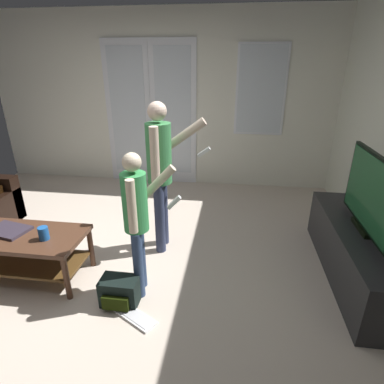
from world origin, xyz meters
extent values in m
cube|color=beige|center=(0.00, 0.00, -0.01)|extent=(5.33, 5.12, 0.02)
cube|color=white|center=(0.00, 2.53, 1.28)|extent=(5.33, 0.06, 2.57)
cube|color=white|center=(-0.50, 2.49, 1.07)|extent=(0.71, 0.02, 2.20)
cube|color=silver|center=(-0.50, 2.47, 1.12)|extent=(0.55, 0.01, 1.90)
cube|color=white|center=(0.21, 2.49, 1.07)|extent=(0.71, 0.02, 2.20)
cube|color=silver|center=(0.21, 2.47, 1.12)|extent=(0.55, 0.01, 1.90)
cube|color=white|center=(1.49, 2.49, 1.47)|extent=(0.71, 0.02, 1.27)
cube|color=silver|center=(1.49, 2.47, 1.47)|extent=(0.65, 0.01, 1.21)
cube|color=#4A2D1E|center=(-0.66, -0.13, 0.42)|extent=(1.06, 0.54, 0.04)
cube|color=#4E3417|center=(-0.66, -0.13, 0.16)|extent=(0.98, 0.46, 0.02)
cylinder|color=#4A2D1E|center=(-0.16, -0.37, 0.20)|extent=(0.05, 0.05, 0.40)
cylinder|color=#4A2D1E|center=(-0.16, 0.10, 0.20)|extent=(0.05, 0.05, 0.40)
cube|color=#242426|center=(2.31, 0.28, 0.25)|extent=(0.47, 1.68, 0.49)
cube|color=black|center=(2.31, 0.28, 0.51)|extent=(0.08, 0.34, 0.04)
cube|color=black|center=(2.31, 0.28, 0.85)|extent=(0.04, 0.98, 0.64)
cube|color=#194C28|center=(2.29, 0.28, 0.85)|extent=(0.00, 0.93, 0.59)
cylinder|color=#2E3551|center=(0.44, 0.45, 0.37)|extent=(0.10, 0.10, 0.75)
cylinder|color=#2E3551|center=(0.44, 0.61, 0.37)|extent=(0.10, 0.10, 0.75)
cylinder|color=#3C884C|center=(0.44, 0.53, 1.04)|extent=(0.24, 0.24, 0.59)
sphere|color=beige|center=(0.44, 0.53, 1.44)|extent=(0.18, 0.18, 0.18)
cylinder|color=beige|center=(0.45, 0.36, 1.07)|extent=(0.08, 0.08, 0.52)
cylinder|color=beige|center=(0.65, 0.69, 1.18)|extent=(0.47, 0.09, 0.38)
cube|color=white|center=(0.86, 0.70, 1.03)|extent=(0.13, 0.04, 0.11)
cylinder|color=navy|center=(0.42, -0.25, 0.31)|extent=(0.09, 0.09, 0.61)
cylinder|color=navy|center=(0.41, -0.12, 0.31)|extent=(0.09, 0.09, 0.61)
cylinder|color=#36914D|center=(0.41, -0.18, 0.85)|extent=(0.20, 0.20, 0.48)
sphere|color=beige|center=(0.41, -0.18, 1.18)|extent=(0.15, 0.15, 0.15)
cylinder|color=beige|center=(0.43, -0.32, 0.88)|extent=(0.07, 0.07, 0.43)
cylinder|color=beige|center=(0.54, -0.03, 0.94)|extent=(0.35, 0.12, 0.35)
cube|color=white|center=(0.69, -0.01, 0.79)|extent=(0.12, 0.06, 0.12)
cube|color=black|center=(0.29, -0.36, 0.12)|extent=(0.31, 0.19, 0.23)
cube|color=black|center=(0.29, -0.47, 0.09)|extent=(0.22, 0.04, 0.12)
cube|color=white|center=(0.43, -0.49, 0.01)|extent=(0.45, 0.33, 0.02)
cube|color=silver|center=(0.43, -0.49, 0.02)|extent=(0.39, 0.28, 0.00)
cube|color=#332B38|center=(-0.83, -0.10, 0.46)|extent=(0.40, 0.31, 0.03)
cylinder|color=#1B529B|center=(-0.42, -0.18, 0.50)|extent=(0.08, 0.08, 0.12)
camera|label=1|loc=(1.16, -2.31, 1.88)|focal=29.24mm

